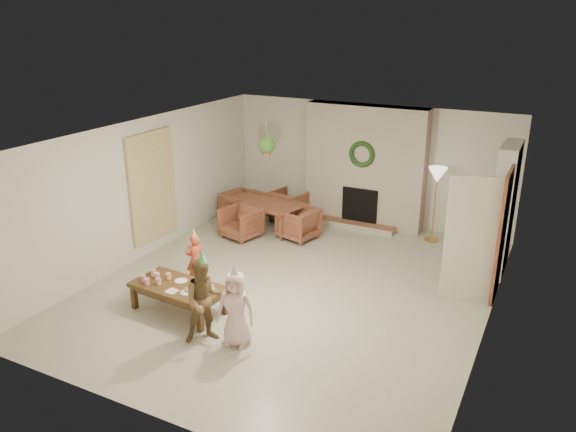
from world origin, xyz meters
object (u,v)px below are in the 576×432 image
Objects in this scene: dining_table at (265,215)px; dining_chair_near at (241,223)px; child_plaid at (205,301)px; dining_chair_left at (241,206)px; coffee_table_top at (178,287)px; child_pink at (236,309)px; dining_chair_far at (288,205)px; dining_chair_right at (298,223)px; child_red at (195,260)px.

dining_table is 2.34× the size of dining_chair_near.
dining_chair_left is at bearing 71.81° from child_plaid.
child_pink is (1.23, -0.36, 0.13)m from coffee_table_top.
child_pink is (1.77, -3.97, 0.24)m from dining_table.
child_pink reaches higher than dining_chair_far.
dining_table is 4.36m from child_pink.
child_plaid is at bearing -52.05° from dining_chair_near.
dining_chair_right reaches higher than dining_table.
dining_chair_right is (0.86, -0.21, 0.03)m from dining_table.
coffee_table_top is (0.37, -4.31, 0.08)m from dining_chair_far.
child_pink reaches higher than coffee_table_top.
dining_chair_left is (-0.86, -0.52, 0.00)m from dining_chair_far.
dining_chair_near is 1.00× the size of dining_chair_far.
dining_chair_far reaches higher than dining_table.
child_pink is at bearing -45.67° from dining_chair_near.
child_plaid reaches higher than child_pink.
dining_table is 2.78m from child_red.
dining_table is 0.89m from dining_chair_right.
child_red is at bearing 86.42° from child_plaid.
dining_chair_left is 1.60m from dining_chair_right.
dining_chair_near is 0.80× the size of child_red.
dining_chair_far is 0.80× the size of child_red.
coffee_table_top is 1.28m from child_pink.
dining_chair_far reaches higher than coffee_table_top.
child_pink is at bearing -52.22° from dining_table.
dining_chair_right is 2.63m from child_red.
child_plaid reaches higher than dining_table.
child_red is at bearing 0.09° from dining_chair_right.
dining_chair_far is 4.92m from child_plaid.
child_plaid is (0.49, -3.87, 0.28)m from dining_chair_right.
dining_chair_right is at bearing -147.33° from child_red.
child_plaid is at bearing -179.78° from child_pink.
dining_chair_left is at bearing 135.00° from dining_chair_near.
coffee_table_top is 0.95m from child_plaid.
dining_chair_far is 3.46m from child_red.
dining_chair_far is at bearing -132.48° from child_red.
dining_chair_right is at bearing 88.85° from coffee_table_top.
child_plaid reaches higher than dining_chair_near.
dining_chair_near is 1.14m from dining_chair_right.
child_plaid reaches higher than dining_chair_left.
child_red is (0.24, -2.77, 0.15)m from dining_table.
dining_chair_far is at bearing 60.07° from child_plaid.
dining_chair_far and dining_chair_left have the same top height.
dining_table is at bearing 100.35° from child_pink.
child_red is (0.41, -2.08, 0.12)m from dining_chair_near.
dining_chair_near is 1.00× the size of dining_chair_left.
dining_chair_right is 3.42m from coffee_table_top.
child_pink is (0.91, -3.76, 0.21)m from dining_chair_right.
child_pink is at bearing 122.72° from dining_chair_far.
child_pink is (0.42, 0.10, -0.07)m from child_plaid.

